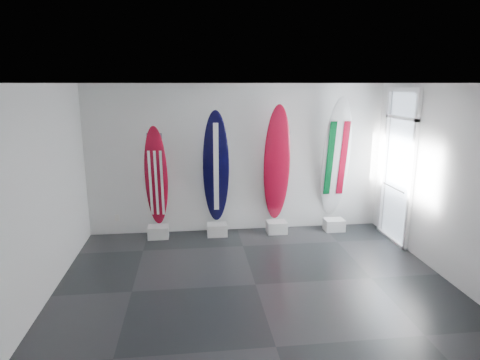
{
  "coord_description": "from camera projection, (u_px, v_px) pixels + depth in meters",
  "views": [
    {
      "loc": [
        -0.92,
        -5.7,
        3.0
      ],
      "look_at": [
        -0.07,
        1.4,
        1.32
      ],
      "focal_mm": 30.88,
      "sensor_mm": 36.0,
      "label": 1
    }
  ],
  "objects": [
    {
      "name": "display_block_navy",
      "position": [
        217.0,
        230.0,
        8.33
      ],
      "size": [
        0.4,
        0.3,
        0.24
      ],
      "primitive_type": "cube",
      "color": "silver",
      "rests_on": "floor"
    },
    {
      "name": "wall_left",
      "position": [
        39.0,
        196.0,
        5.62
      ],
      "size": [
        0.0,
        5.0,
        5.0
      ],
      "primitive_type": "plane",
      "rotation": [
        1.57,
        0.0,
        1.57
      ],
      "color": "silver",
      "rests_on": "ground"
    },
    {
      "name": "surfboard_navy",
      "position": [
        216.0,
        168.0,
        8.14
      ],
      "size": [
        0.53,
        0.39,
        2.28
      ],
      "primitive_type": "ellipsoid",
      "rotation": [
        0.12,
        0.0,
        -0.05
      ],
      "color": "black",
      "rests_on": "display_block_navy"
    },
    {
      "name": "surfboard_usa",
      "position": [
        156.0,
        176.0,
        8.04
      ],
      "size": [
        0.47,
        0.26,
        1.99
      ],
      "primitive_type": "ellipsoid",
      "rotation": [
        0.06,
        0.0,
        -0.12
      ],
      "color": "maroon",
      "rests_on": "display_block_usa"
    },
    {
      "name": "display_block_swiss",
      "position": [
        277.0,
        227.0,
        8.47
      ],
      "size": [
        0.4,
        0.3,
        0.24
      ],
      "primitive_type": "cube",
      "color": "silver",
      "rests_on": "floor"
    },
    {
      "name": "ceiling",
      "position": [
        257.0,
        83.0,
        5.62
      ],
      "size": [
        6.0,
        6.0,
        0.0
      ],
      "primitive_type": "plane",
      "rotation": [
        3.14,
        0.0,
        0.0
      ],
      "color": "white",
      "rests_on": "wall_back"
    },
    {
      "name": "wall_outlet",
      "position": [
        117.0,
        218.0,
        8.34
      ],
      "size": [
        0.09,
        0.02,
        0.13
      ],
      "primitive_type": "cube",
      "color": "silver",
      "rests_on": "wall_back"
    },
    {
      "name": "surfboard_italy",
      "position": [
        336.0,
        159.0,
        8.4
      ],
      "size": [
        0.58,
        0.53,
        2.54
      ],
      "primitive_type": "ellipsoid",
      "rotation": [
        0.17,
        0.0,
        -0.01
      ],
      "color": "white",
      "rests_on": "display_block_italy"
    },
    {
      "name": "glass_door",
      "position": [
        398.0,
        169.0,
        7.82
      ],
      "size": [
        0.12,
        1.16,
        2.85
      ],
      "primitive_type": null,
      "color": "white",
      "rests_on": "floor"
    },
    {
      "name": "display_block_italy",
      "position": [
        334.0,
        225.0,
        8.62
      ],
      "size": [
        0.4,
        0.3,
        0.24
      ],
      "primitive_type": "cube",
      "color": "silver",
      "rests_on": "floor"
    },
    {
      "name": "wall_front",
      "position": [
        302.0,
        262.0,
        3.55
      ],
      "size": [
        6.0,
        0.0,
        6.0
      ],
      "primitive_type": "plane",
      "rotation": [
        -1.57,
        0.0,
        0.0
      ],
      "color": "silver",
      "rests_on": "ground"
    },
    {
      "name": "surfboard_swiss",
      "position": [
        277.0,
        164.0,
        8.27
      ],
      "size": [
        0.55,
        0.33,
        2.38
      ],
      "primitive_type": "ellipsoid",
      "rotation": [
        0.1,
        0.0,
        0.02
      ],
      "color": "maroon",
      "rests_on": "display_block_swiss"
    },
    {
      "name": "wall_back",
      "position": [
        237.0,
        159.0,
        8.38
      ],
      "size": [
        6.0,
        0.0,
        6.0
      ],
      "primitive_type": "plane",
      "rotation": [
        1.57,
        0.0,
        0.0
      ],
      "color": "silver",
      "rests_on": "ground"
    },
    {
      "name": "wall_right",
      "position": [
        450.0,
        184.0,
        6.31
      ],
      "size": [
        0.0,
        5.0,
        5.0
      ],
      "primitive_type": "plane",
      "rotation": [
        1.57,
        0.0,
        -1.57
      ],
      "color": "silver",
      "rests_on": "ground"
    },
    {
      "name": "balcony",
      "position": [
        458.0,
        213.0,
        8.18
      ],
      "size": [
        2.8,
        2.2,
        1.2
      ],
      "primitive_type": null,
      "color": "slate",
      "rests_on": "ground"
    },
    {
      "name": "display_block_usa",
      "position": [
        158.0,
        232.0,
        8.2
      ],
      "size": [
        0.4,
        0.3,
        0.24
      ],
      "primitive_type": "cube",
      "color": "silver",
      "rests_on": "floor"
    },
    {
      "name": "floor",
      "position": [
        256.0,
        285.0,
        6.3
      ],
      "size": [
        6.0,
        6.0,
        0.0
      ],
      "primitive_type": "plane",
      "color": "black",
      "rests_on": "ground"
    }
  ]
}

